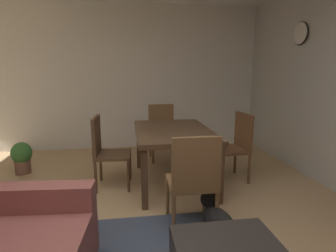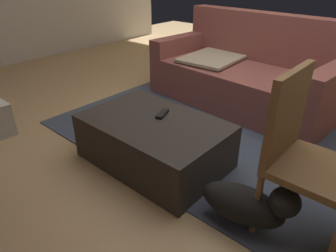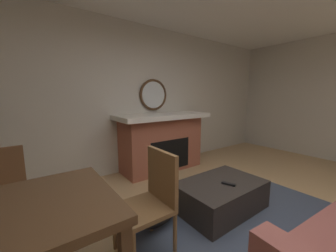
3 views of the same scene
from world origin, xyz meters
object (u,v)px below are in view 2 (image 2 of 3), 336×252
ottoman_coffee_table (154,141)px  dining_chair_west (302,148)px  couch (246,74)px  tv_remote (162,114)px  small_dog (248,204)px

ottoman_coffee_table → dining_chair_west: dining_chair_west is taller
ottoman_coffee_table → dining_chair_west: bearing=2.8°
couch → dining_chair_west: (1.10, -1.47, 0.20)m
tv_remote → dining_chair_west: (1.04, -0.06, 0.15)m
tv_remote → small_dog: tv_remote is taller
dining_chair_west → small_dog: dining_chair_west is taller
ottoman_coffee_table → small_dog: (0.87, -0.14, -0.00)m
ottoman_coffee_table → small_dog: 0.88m
couch → tv_remote: couch is taller
tv_remote → dining_chair_west: size_ratio=0.17×
ottoman_coffee_table → small_dog: bearing=-9.2°
couch → ottoman_coffee_table: couch is taller
tv_remote → dining_chair_west: dining_chair_west is taller
small_dog → couch: bearing=119.4°
dining_chair_west → small_dog: size_ratio=1.68×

